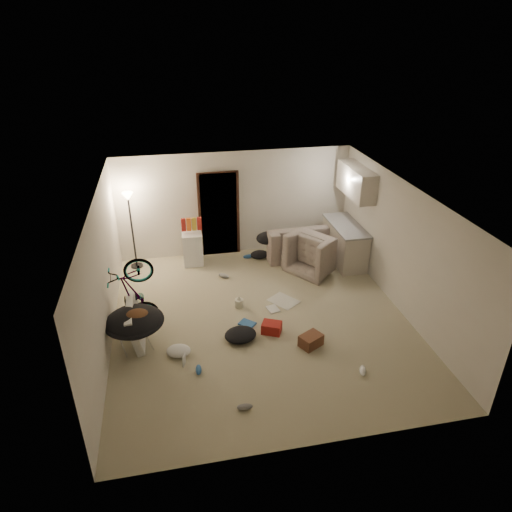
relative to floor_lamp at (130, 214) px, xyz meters
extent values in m
cube|color=tan|center=(2.40, -2.65, -1.32)|extent=(5.50, 6.00, 0.02)
cube|color=white|center=(2.40, -2.65, 1.20)|extent=(5.50, 6.00, 0.02)
cube|color=silver|center=(2.40, 0.36, -0.06)|extent=(5.50, 0.02, 2.50)
cube|color=silver|center=(2.40, -5.66, -0.06)|extent=(5.50, 0.02, 2.50)
cube|color=silver|center=(-0.36, -2.65, -0.06)|extent=(0.02, 6.00, 2.50)
cube|color=silver|center=(5.16, -2.65, -0.06)|extent=(0.02, 6.00, 2.50)
cube|color=black|center=(2.00, 0.32, -0.29)|extent=(0.85, 0.10, 2.04)
cube|color=#331B11|center=(2.00, 0.29, -0.29)|extent=(0.97, 0.04, 2.10)
cylinder|color=black|center=(0.00, 0.00, -1.29)|extent=(0.28, 0.28, 0.03)
cylinder|color=black|center=(0.00, 0.00, -0.46)|extent=(0.04, 0.04, 1.70)
cone|color=#FFE0A5|center=(0.00, 0.00, 0.41)|extent=(0.24, 0.24, 0.18)
cube|color=beige|center=(4.83, -0.65, -0.87)|extent=(0.60, 1.50, 0.88)
cube|color=gray|center=(4.83, -0.65, -0.41)|extent=(0.64, 1.54, 0.04)
cube|color=beige|center=(4.96, -0.65, 0.64)|extent=(0.38, 1.40, 0.65)
imported|color=#394139|center=(4.03, -0.20, -1.02)|extent=(2.03, 0.88, 0.58)
imported|color=#394139|center=(4.11, -0.90, -0.97)|extent=(1.34, 1.37, 0.67)
imported|color=black|center=(0.10, -2.43, -0.91)|extent=(1.54, 0.71, 0.88)
imported|color=maroon|center=(0.85, -3.75, -1.30)|extent=(0.26, 0.22, 0.02)
cube|color=white|center=(1.31, -0.10, -0.92)|extent=(0.47, 0.47, 0.77)
cube|color=maroon|center=(1.14, -0.10, -0.31)|extent=(0.10, 0.08, 0.30)
cube|color=orange|center=(1.26, -0.10, -0.31)|extent=(0.11, 0.08, 0.30)
cube|color=gold|center=(1.38, -0.10, -0.31)|extent=(0.10, 0.07, 0.30)
cube|color=maroon|center=(1.50, -0.10, -0.31)|extent=(0.11, 0.09, 0.30)
cylinder|color=silver|center=(0.10, -3.01, -1.07)|extent=(0.67, 0.67, 0.47)
ellipsoid|color=black|center=(0.10, -3.01, -0.78)|extent=(0.95, 0.95, 0.40)
torus|color=black|center=(0.10, -3.01, -0.78)|extent=(1.02, 1.02, 0.07)
ellipsoid|color=#502F1B|center=(0.15, -3.04, -0.67)|extent=(0.52, 0.45, 0.22)
ellipsoid|color=black|center=(3.08, -0.20, -0.77)|extent=(0.63, 0.54, 0.28)
cube|color=silver|center=(0.10, -2.79, -0.95)|extent=(0.27, 1.07, 0.72)
cube|color=brown|center=(3.09, -3.60, -1.20)|extent=(0.47, 0.42, 0.22)
cube|color=maroon|center=(2.51, -3.08, -1.21)|extent=(0.42, 0.38, 0.20)
cylinder|color=silver|center=(2.06, -2.15, -1.22)|extent=(0.18, 0.18, 0.18)
cone|color=silver|center=(2.06, -2.15, -1.09)|extent=(0.10, 0.10, 0.08)
cube|color=beige|center=(2.98, -2.11, -1.30)|extent=(0.69, 0.71, 0.01)
cube|color=#2B5B9D|center=(2.11, -2.75, -1.29)|extent=(0.36, 0.36, 0.03)
cube|color=silver|center=(2.70, -2.37, -1.29)|extent=(0.26, 0.31, 0.02)
ellipsoid|color=#2B5B9D|center=(2.62, -0.10, -1.26)|extent=(0.27, 0.14, 0.09)
ellipsoid|color=slate|center=(1.91, -0.93, -1.26)|extent=(0.27, 0.26, 0.10)
ellipsoid|color=#2B5B9D|center=(1.10, -3.89, -1.26)|extent=(0.12, 0.25, 0.09)
ellipsoid|color=slate|center=(1.69, -4.83, -1.26)|extent=(0.24, 0.11, 0.09)
ellipsoid|color=white|center=(3.71, -4.44, -1.26)|extent=(0.19, 0.27, 0.09)
ellipsoid|color=black|center=(1.91, -3.17, -1.21)|extent=(0.65, 0.58, 0.19)
ellipsoid|color=black|center=(2.90, -0.10, -1.24)|extent=(0.56, 0.53, 0.14)
ellipsoid|color=silver|center=(0.80, -3.37, -1.24)|extent=(0.50, 0.46, 0.13)
camera|label=1|loc=(0.88, -9.71, 3.79)|focal=32.00mm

